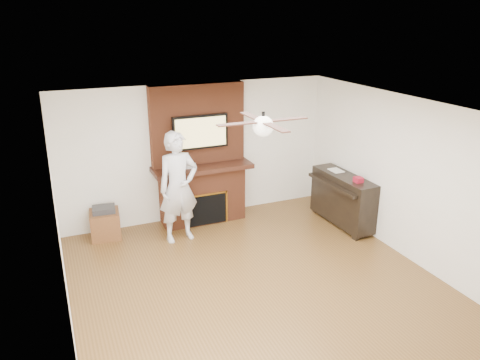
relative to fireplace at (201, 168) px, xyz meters
name	(u,v)px	position (x,y,z in m)	size (l,w,h in m)	color
room_shell	(262,206)	(0.00, -2.55, 0.25)	(5.36, 5.86, 2.86)	brown
fireplace	(201,168)	(0.00, 0.00, 0.00)	(1.78, 0.64, 2.50)	brown
tv	(200,132)	(0.00, -0.05, 0.68)	(1.00, 0.08, 0.60)	black
ceiling_fan	(263,125)	(0.00, -2.55, 1.34)	(1.21, 1.21, 0.31)	black
person	(178,187)	(-0.60, -0.63, -0.06)	(0.69, 0.46, 1.88)	silver
side_table	(105,223)	(-1.76, -0.07, -0.74)	(0.53, 0.53, 0.56)	brown
piano	(343,198)	(2.27, -1.20, -0.49)	(0.57, 1.44, 1.02)	black
cable_box	(186,166)	(-0.30, -0.10, 0.11)	(0.35, 0.20, 0.05)	silver
candle_orange	(200,220)	(-0.10, -0.16, -0.94)	(0.07, 0.07, 0.12)	#CB4017
candle_green	(202,221)	(-0.06, -0.18, -0.95)	(0.06, 0.06, 0.09)	#317B37
candle_cream	(214,218)	(0.17, -0.17, -0.93)	(0.08, 0.08, 0.12)	beige
candle_blue	(213,220)	(0.13, -0.22, -0.95)	(0.06, 0.06, 0.09)	navy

